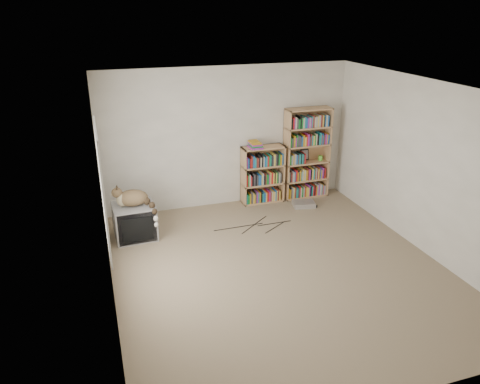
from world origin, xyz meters
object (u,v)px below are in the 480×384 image
object	(u,v)px
crt_tv	(135,221)
bookcase_tall	(306,155)
dvd_player	(304,204)
cat	(136,201)
bookcase_short	(262,176)

from	to	relation	value
crt_tv	bookcase_tall	size ratio (longest dim) A/B	0.38
crt_tv	bookcase_tall	xyz separation A→B (m)	(3.30, 0.75, 0.54)
bookcase_tall	dvd_player	distance (m)	0.93
crt_tv	cat	distance (m)	0.38
bookcase_tall	bookcase_short	distance (m)	0.93
crt_tv	dvd_player	world-z (taller)	crt_tv
dvd_player	crt_tv	bearing A→B (deg)	-163.63
bookcase_tall	dvd_player	xyz separation A→B (m)	(-0.23, -0.48, -0.77)
bookcase_short	dvd_player	size ratio (longest dim) A/B	2.74
cat	bookcase_tall	distance (m)	3.36
cat	bookcase_short	world-z (taller)	bookcase_short
cat	dvd_player	bearing A→B (deg)	11.94
bookcase_tall	bookcase_short	xyz separation A→B (m)	(-0.87, 0.00, -0.32)
crt_tv	bookcase_tall	world-z (taller)	bookcase_tall
cat	bookcase_tall	size ratio (longest dim) A/B	0.40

